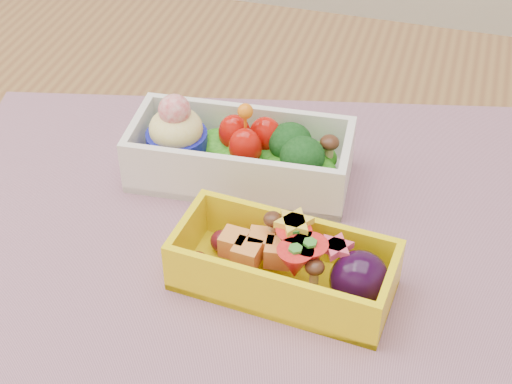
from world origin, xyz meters
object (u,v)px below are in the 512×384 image
(bento_white, at_px, (239,153))
(bento_yellow, at_px, (288,265))
(table, at_px, (206,334))
(placemat, at_px, (245,233))

(bento_white, bearing_deg, bento_yellow, -61.93)
(table, xyz_separation_m, placemat, (0.03, 0.02, 0.10))
(bento_white, distance_m, bento_yellow, 0.13)
(bento_yellow, bearing_deg, placemat, 139.56)
(placemat, relative_size, bento_white, 2.64)
(placemat, height_order, bento_white, bento_white)
(table, height_order, bento_white, bento_white)
(placemat, bearing_deg, table, -140.76)
(bento_yellow, bearing_deg, table, 167.28)
(placemat, bearing_deg, bento_yellow, -45.28)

